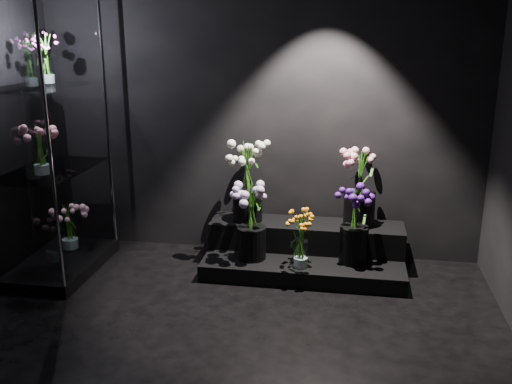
# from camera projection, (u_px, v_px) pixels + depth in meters

# --- Properties ---
(floor) EXTENTS (4.00, 4.00, 0.00)m
(floor) POSITION_uv_depth(u_px,v_px,m) (210.00, 368.00, 3.60)
(floor) COLOR black
(floor) RESTS_ON ground
(wall_back) EXTENTS (4.00, 0.00, 4.00)m
(wall_back) POSITION_uv_depth(u_px,v_px,m) (260.00, 104.00, 5.09)
(wall_back) COLOR black
(wall_back) RESTS_ON floor
(display_riser) EXTENTS (1.72, 0.76, 0.38)m
(display_riser) POSITION_uv_depth(u_px,v_px,m) (305.00, 250.00, 5.05)
(display_riser) COLOR black
(display_riser) RESTS_ON floor
(display_case) EXTENTS (0.64, 1.07, 2.35)m
(display_case) POSITION_uv_depth(u_px,v_px,m) (48.00, 139.00, 4.70)
(display_case) COLOR black
(display_case) RESTS_ON floor
(bouquet_orange_bells) EXTENTS (0.33, 0.33, 0.49)m
(bouquet_orange_bells) POSITION_uv_depth(u_px,v_px,m) (301.00, 238.00, 4.67)
(bouquet_orange_bells) COLOR white
(bouquet_orange_bells) RESTS_ON display_riser
(bouquet_lilac) EXTENTS (0.40, 0.40, 0.66)m
(bouquet_lilac) POSITION_uv_depth(u_px,v_px,m) (252.00, 218.00, 4.82)
(bouquet_lilac) COLOR black
(bouquet_lilac) RESTS_ON display_riser
(bouquet_purple) EXTENTS (0.39, 0.39, 0.64)m
(bouquet_purple) POSITION_uv_depth(u_px,v_px,m) (355.00, 223.00, 4.74)
(bouquet_purple) COLOR black
(bouquet_purple) RESTS_ON display_riser
(bouquet_cream_roses) EXTENTS (0.48, 0.48, 0.71)m
(bouquet_cream_roses) POSITION_uv_depth(u_px,v_px,m) (247.00, 176.00, 5.03)
(bouquet_cream_roses) COLOR black
(bouquet_cream_roses) RESTS_ON display_riser
(bouquet_pink_roses) EXTENTS (0.42, 0.42, 0.65)m
(bouquet_pink_roses) POSITION_uv_depth(u_px,v_px,m) (360.00, 186.00, 4.94)
(bouquet_pink_roses) COLOR black
(bouquet_pink_roses) RESTS_ON display_riser
(bouquet_case_pink) EXTENTS (0.30, 0.30, 0.39)m
(bouquet_case_pink) POSITION_uv_depth(u_px,v_px,m) (40.00, 149.00, 4.57)
(bouquet_case_pink) COLOR white
(bouquet_case_pink) RESTS_ON display_case
(bouquet_case_magenta) EXTENTS (0.27, 0.27, 0.40)m
(bouquet_case_magenta) POSITION_uv_depth(u_px,v_px,m) (46.00, 58.00, 4.68)
(bouquet_case_magenta) COLOR white
(bouquet_case_magenta) RESTS_ON display_case
(bouquet_case_base_pink) EXTENTS (0.34, 0.34, 0.43)m
(bouquet_case_base_pink) POSITION_uv_depth(u_px,v_px,m) (68.00, 224.00, 5.17)
(bouquet_case_base_pink) COLOR white
(bouquet_case_base_pink) RESTS_ON display_case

